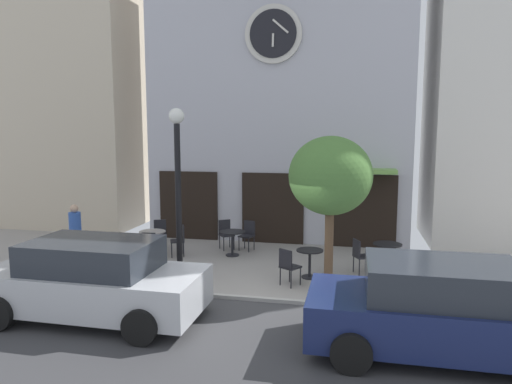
% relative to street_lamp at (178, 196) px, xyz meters
% --- Properties ---
extents(ground_plane, '(27.92, 11.09, 0.13)m').
position_rel_street_lamp_xyz_m(ground_plane, '(2.14, -0.99, -2.14)').
color(ground_plane, gray).
extents(clock_building, '(8.67, 4.31, 11.94)m').
position_rel_street_lamp_xyz_m(clock_building, '(1.47, 6.01, 4.05)').
color(clock_building, '#B2B2BC').
rests_on(clock_building, ground_plane).
extents(neighbor_building_left, '(5.79, 3.21, 15.40)m').
position_rel_street_lamp_xyz_m(neighbor_building_left, '(-6.96, 6.16, 5.58)').
color(neighbor_building_left, beige).
rests_on(neighbor_building_left, ground_plane).
extents(street_lamp, '(0.36, 0.36, 4.17)m').
position_rel_street_lamp_xyz_m(street_lamp, '(0.00, 0.00, 0.00)').
color(street_lamp, black).
rests_on(street_lamp, ground_plane).
extents(street_tree, '(1.87, 1.68, 3.55)m').
position_rel_street_lamp_xyz_m(street_tree, '(3.52, 0.22, 0.52)').
color(street_tree, brown).
rests_on(street_tree, ground_plane).
extents(cafe_table_center_left, '(0.76, 0.76, 0.75)m').
position_rel_street_lamp_xyz_m(cafe_table_center_left, '(-1.69, 2.17, -1.57)').
color(cafe_table_center_left, black).
rests_on(cafe_table_center_left, ground_plane).
extents(cafe_table_center_right, '(0.76, 0.76, 0.73)m').
position_rel_street_lamp_xyz_m(cafe_table_center_right, '(0.58, 2.71, -1.58)').
color(cafe_table_center_right, black).
rests_on(cafe_table_center_right, ground_plane).
extents(cafe_table_near_door, '(0.67, 0.67, 0.72)m').
position_rel_street_lamp_xyz_m(cafe_table_near_door, '(3.01, 1.09, -1.63)').
color(cafe_table_near_door, black).
rests_on(cafe_table_near_door, ground_plane).
extents(cafe_table_rightmost, '(0.75, 0.75, 0.73)m').
position_rel_street_lamp_xyz_m(cafe_table_rightmost, '(4.95, 2.10, -1.59)').
color(cafe_table_rightmost, black).
rests_on(cafe_table_rightmost, ground_plane).
extents(cafe_chair_near_lamp, '(0.53, 0.53, 0.90)m').
position_rel_street_lamp_xyz_m(cafe_chair_near_lamp, '(4.24, 1.68, -1.59)').
color(cafe_chair_near_lamp, black).
rests_on(cafe_chair_near_lamp, ground_plane).
extents(cafe_chair_left_end, '(0.50, 0.50, 0.90)m').
position_rel_street_lamp_xyz_m(cafe_chair_left_end, '(0.88, 3.46, -1.59)').
color(cafe_chair_left_end, black).
rests_on(cafe_chair_left_end, ground_plane).
extents(cafe_chair_by_entrance, '(0.55, 0.55, 0.90)m').
position_rel_street_lamp_xyz_m(cafe_chair_by_entrance, '(2.57, 0.36, -1.59)').
color(cafe_chair_by_entrance, black).
rests_on(cafe_chair_by_entrance, ground_plane).
extents(cafe_chair_curbside, '(0.56, 0.56, 0.90)m').
position_rel_street_lamp_xyz_m(cafe_chair_curbside, '(0.18, 3.45, -1.59)').
color(cafe_chair_curbside, black).
rests_on(cafe_chair_curbside, ground_plane).
extents(cafe_chair_under_awning, '(0.52, 0.52, 0.90)m').
position_rel_street_lamp_xyz_m(cafe_chair_under_awning, '(-1.83, 3.04, -1.59)').
color(cafe_chair_under_awning, black).
rests_on(cafe_chair_under_awning, ground_plane).
extents(cafe_chair_outer, '(0.44, 0.44, 0.90)m').
position_rel_street_lamp_xyz_m(cafe_chair_outer, '(-1.41, 1.41, -1.59)').
color(cafe_chair_outer, black).
rests_on(cafe_chair_outer, ground_plane).
extents(cafe_chair_mid_row, '(0.53, 0.53, 0.90)m').
position_rel_street_lamp_xyz_m(cafe_chair_mid_row, '(-0.90, 2.36, -1.59)').
color(cafe_chair_mid_row, black).
rests_on(cafe_chair_mid_row, ground_plane).
extents(pedestrian_blue, '(0.45, 0.45, 1.67)m').
position_rel_street_lamp_xyz_m(pedestrian_blue, '(-3.39, 0.96, -1.26)').
color(pedestrian_blue, '#2D2D38').
rests_on(pedestrian_blue, ground_plane).
extents(parked_car_silver, '(4.32, 2.05, 1.55)m').
position_rel_street_lamp_xyz_m(parked_car_silver, '(-0.89, -2.28, -1.36)').
color(parked_car_silver, '#B7BABF').
rests_on(parked_car_silver, ground_plane).
extents(parked_car_navy, '(4.31, 2.03, 1.55)m').
position_rel_street_lamp_xyz_m(parked_car_navy, '(5.48, -2.50, -1.36)').
color(parked_car_navy, navy).
rests_on(parked_car_navy, ground_plane).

